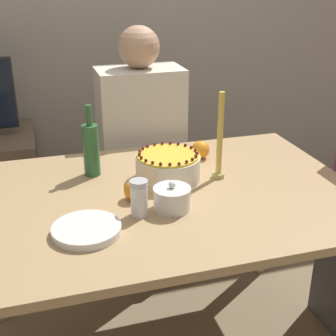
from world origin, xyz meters
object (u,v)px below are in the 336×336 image
(sugar_bowl, at_px, (172,198))
(bottle, at_px, (91,149))
(sugar_shaker, at_px, (139,198))
(person_man_blue_shirt, at_px, (142,170))
(cake, at_px, (168,167))
(candle, at_px, (220,143))

(sugar_bowl, xyz_separation_m, bottle, (-0.21, 0.35, 0.07))
(sugar_bowl, bearing_deg, sugar_shaker, -175.20)
(sugar_shaker, bearing_deg, bottle, 105.17)
(sugar_bowl, distance_m, person_man_blue_shirt, 0.83)
(cake, xyz_separation_m, sugar_bowl, (-0.06, -0.23, -0.01))
(sugar_bowl, relative_size, candle, 0.38)
(bottle, distance_m, person_man_blue_shirt, 0.61)
(cake, relative_size, sugar_shaker, 1.97)
(cake, xyz_separation_m, sugar_shaker, (-0.17, -0.24, 0.01))
(candle, bearing_deg, person_man_blue_shirt, 104.79)
(sugar_shaker, height_order, person_man_blue_shirt, person_man_blue_shirt)
(sugar_bowl, relative_size, person_man_blue_shirt, 0.10)
(candle, bearing_deg, cake, 168.99)
(cake, height_order, bottle, bottle)
(bottle, bearing_deg, candle, -19.75)
(bottle, bearing_deg, cake, -25.45)
(cake, distance_m, sugar_bowl, 0.24)
(cake, bearing_deg, bottle, 154.55)
(sugar_bowl, relative_size, sugar_shaker, 1.02)
(sugar_bowl, xyz_separation_m, person_man_blue_shirt, (0.09, 0.79, -0.24))
(cake, xyz_separation_m, bottle, (-0.27, 0.13, 0.06))
(sugar_shaker, bearing_deg, person_man_blue_shirt, 76.16)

